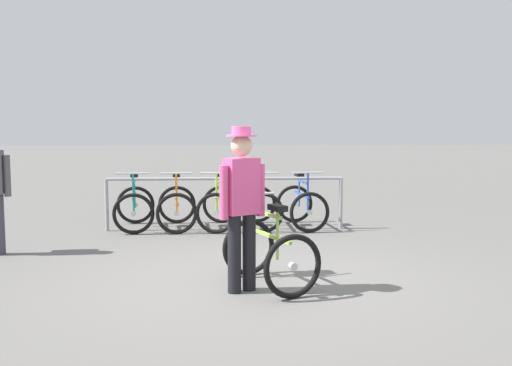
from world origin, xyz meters
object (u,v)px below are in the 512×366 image
featured_bicycle (264,240)px  racked_bike_white (260,206)px  racked_bike_orange (177,207)px  racked_bike_lime (219,206)px  person_with_featured_bike (242,202)px  racked_bike_teal (135,207)px  racked_bike_blue (302,206)px

featured_bicycle → racked_bike_white: bearing=86.8°
racked_bike_orange → racked_bike_lime: size_ratio=1.02×
racked_bike_lime → person_with_featured_bike: size_ratio=0.66×
racked_bike_teal → racked_bike_orange: bearing=-0.5°
featured_bicycle → racked_bike_blue: bearing=75.4°
racked_bike_teal → racked_bike_white: bearing=-0.5°
racked_bike_teal → racked_bike_white: (2.10, -0.02, 0.00)m
racked_bike_teal → racked_bike_orange: 0.70m
racked_bike_white → racked_bike_blue: same height
racked_bike_orange → featured_bicycle: size_ratio=0.92×
racked_bike_teal → featured_bicycle: featured_bicycle is taller
featured_bicycle → person_with_featured_bike: size_ratio=0.73×
racked_bike_blue → racked_bike_orange: bearing=179.5°
racked_bike_lime → featured_bicycle: (0.51, -3.44, 0.12)m
featured_bicycle → person_with_featured_bike: person_with_featured_bike is taller
racked_bike_teal → racked_bike_white: same height
racked_bike_teal → racked_bike_white: size_ratio=1.05×
racked_bike_teal → racked_bike_lime: (1.40, -0.01, 0.00)m
racked_bike_teal → racked_bike_blue: same height
racked_bike_orange → racked_bike_white: size_ratio=1.05×
racked_bike_teal → racked_bike_lime: bearing=-0.5°
racked_bike_teal → featured_bicycle: bearing=-61.1°
racked_bike_lime → racked_bike_white: (0.70, -0.01, -0.00)m
racked_bike_white → person_with_featured_bike: person_with_featured_bike is taller
person_with_featured_bike → racked_bike_orange: bearing=104.2°
racked_bike_orange → racked_bike_teal: bearing=179.5°
racked_bike_lime → racked_bike_teal: bearing=179.5°
featured_bicycle → racked_bike_teal: bearing=118.9°
racked_bike_teal → racked_bike_lime: 1.40m
racked_bike_lime → featured_bicycle: 3.48m
racked_bike_teal → person_with_featured_bike: size_ratio=0.67×
racked_bike_lime → racked_bike_blue: bearing=-0.5°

